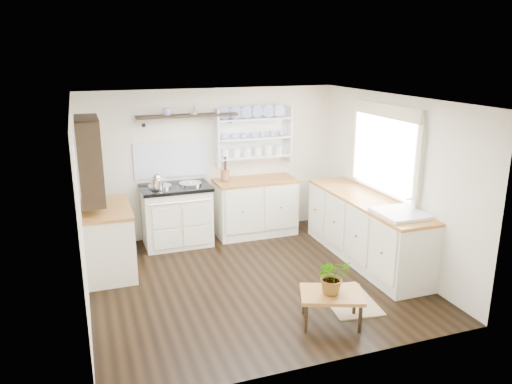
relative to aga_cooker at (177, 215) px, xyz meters
The scene contains 19 objects.
floor 1.77m from the aga_cooker, 67.04° to the right, with size 4.00×3.80×0.01m, color black.
wall_back 1.01m from the aga_cooker, 26.41° to the left, with size 4.00×0.02×2.30m, color silver.
wall_right 3.17m from the aga_cooker, 30.50° to the right, with size 0.02×3.80×2.30m, color silver.
wall_left 2.17m from the aga_cooker, 130.38° to the right, with size 0.02×3.80×2.30m, color silver.
ceiling 2.50m from the aga_cooker, 67.04° to the right, with size 4.00×3.80×0.01m, color white.
window 3.17m from the aga_cooker, 28.51° to the right, with size 0.08×1.55×1.22m.
aga_cooker is the anchor object (origin of this frame).
back_cabinets 1.27m from the aga_cooker, ahead, with size 1.27×0.63×0.90m.
right_cabinets 2.78m from the aga_cooker, 31.86° to the right, with size 0.62×2.43×0.90m.
belfast_sink 3.26m from the aga_cooker, 43.18° to the right, with size 0.55×0.60×0.45m.
left_cabinets 1.23m from the aga_cooker, 147.09° to the right, with size 0.62×1.13×0.90m.
plate_rack 1.73m from the aga_cooker, 12.59° to the left, with size 1.20×0.22×0.90m.
high_shelf 1.48m from the aga_cooker, 38.05° to the left, with size 1.50×0.29×0.16m.
left_shelving 1.73m from the aga_cooker, 150.32° to the right, with size 0.28×0.80×1.05m, color black.
kettle 0.65m from the aga_cooker, 156.86° to the right, with size 0.18×0.18×0.22m, color silver, non-canonical shape.
utensil_crock 0.96m from the aga_cooker, ahead, with size 0.13×0.13×0.15m, color brown.
center_table 3.06m from the aga_cooker, 68.52° to the right, with size 0.79×0.68×0.36m.
potted_plant 3.06m from the aga_cooker, 68.52° to the right, with size 0.36×0.31×0.40m, color #3F7233.
floor_rug 2.95m from the aga_cooker, 57.79° to the right, with size 0.55×0.85×0.02m, color #947256.
Camera 1 is at (-1.92, -5.54, 2.85)m, focal length 35.00 mm.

